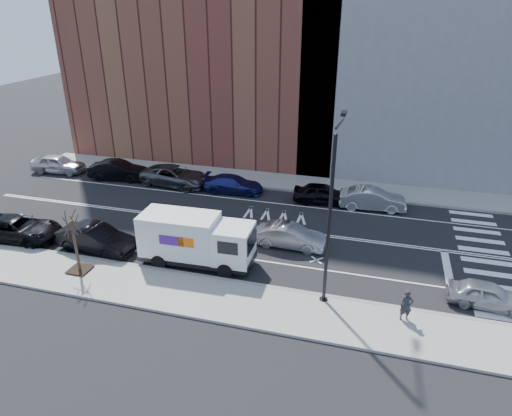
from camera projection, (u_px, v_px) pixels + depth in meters
The scene contains 23 objects.
ground at pixel (239, 225), 32.12m from camera, with size 120.00×120.00×0.00m, color black.
sidewalk_near at pixel (189, 294), 24.39m from camera, with size 44.00×3.60×0.15m, color gray.
sidewalk_far at pixel (270, 180), 39.80m from camera, with size 44.00×3.60×0.15m, color gray.
curb_near at pixel (202, 276), 25.96m from camera, with size 44.00×0.25×0.17m, color gray.
curb_far at pixel (264, 188), 38.21m from camera, with size 44.00×0.25×0.17m, color gray.
crosswalk at pixel (485, 256), 28.18m from camera, with size 3.00×14.00×0.01m, color white, non-canonical shape.
road_markings at pixel (239, 225), 32.12m from camera, with size 40.00×8.60×0.01m, color white, non-canonical shape.
bldg_brick at pixel (207, 40), 43.17m from camera, with size 26.00×10.00×22.00m, color brown.
bldg_concrete at pixel (433, 19), 37.42m from camera, with size 20.00×10.00×26.00m, color slate.
streetlight at pixel (331, 210), 22.23m from camera, with size 0.44×4.02×9.34m.
street_tree at pixel (76, 251), 25.89m from camera, with size 1.20×1.20×3.75m.
fedex_van at pixel (196, 239), 26.76m from camera, with size 6.85×2.58×3.10m.
far_parked_a at pixel (58, 164), 41.54m from camera, with size 1.95×4.84×1.65m, color #B3B3B8.
far_parked_b at pixel (118, 170), 39.93m from camera, with size 1.76×5.05×1.66m, color black.
far_parked_c at pixel (175, 176), 38.66m from camera, with size 2.74×5.93×1.65m, color #4C4E53.
far_parked_d at pixel (233, 184), 37.27m from camera, with size 1.99×4.89×1.42m, color navy.
far_parked_e at pixel (323, 194), 35.25m from camera, with size 1.83×4.55×1.55m, color black.
far_parked_f at pixel (372, 199), 34.26m from camera, with size 1.71×4.89×1.61m, color silver.
driving_sedan at pixel (290, 236), 28.99m from camera, with size 1.57×4.51×1.49m, color #A8A7AC.
near_parked_rear_a at pixel (96, 239), 28.49m from camera, with size 1.78×5.10×1.68m, color black.
near_parked_rear_b at pixel (18, 228), 29.87m from camera, with size 2.61×5.66×1.57m, color black.
near_parked_front at pixel (488, 295), 23.33m from camera, with size 1.59×3.96×1.35m, color #B7B7BC.
pedestrian at pixel (406, 306), 22.02m from camera, with size 0.60×0.40×1.65m, color #222327.
Camera 1 is at (8.93, -27.33, 14.43)m, focal length 32.00 mm.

